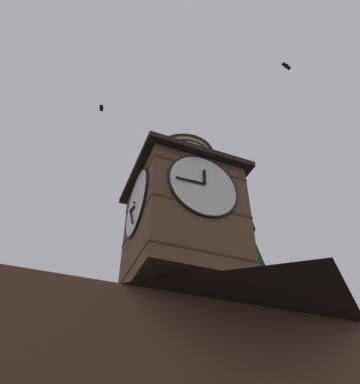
{
  "coord_description": "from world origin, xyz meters",
  "views": [
    {
      "loc": [
        5.46,
        11.1,
        2.1
      ],
      "look_at": [
        0.64,
        -0.79,
        12.3
      ],
      "focal_mm": 33.23,
      "sensor_mm": 36.0,
      "label": 1
    }
  ],
  "objects": [
    {
      "name": "flying_bird_high",
      "position": [
        4.74,
        -3.44,
        19.6
      ],
      "size": [
        0.31,
        0.52,
        0.16
      ],
      "color": "black"
    },
    {
      "name": "flying_bird_low",
      "position": [
        -3.88,
        3.29,
        19.34
      ],
      "size": [
        0.62,
        0.31,
        0.15
      ],
      "color": "black"
    },
    {
      "name": "moon",
      "position": [
        -14.5,
        -33.93,
        12.45
      ],
      "size": [
        1.56,
        1.56,
        1.56
      ],
      "color": "silver"
    },
    {
      "name": "pine_tree_behind",
      "position": [
        0.98,
        -4.87,
        5.67
      ],
      "size": [
        6.62,
        6.62,
        13.37
      ],
      "color": "#473323",
      "rests_on": "ground_plane"
    },
    {
      "name": "clock_tower",
      "position": [
        0.6,
        -0.57,
        10.92
      ],
      "size": [
        4.84,
        4.84,
        8.05
      ],
      "color": "brown",
      "rests_on": "building_main"
    },
    {
      "name": "pine_tree_aside",
      "position": [
        -5.88,
        -5.82,
        8.22
      ],
      "size": [
        5.17,
        5.17,
        19.77
      ],
      "color": "#473323",
      "rests_on": "ground_plane"
    }
  ]
}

